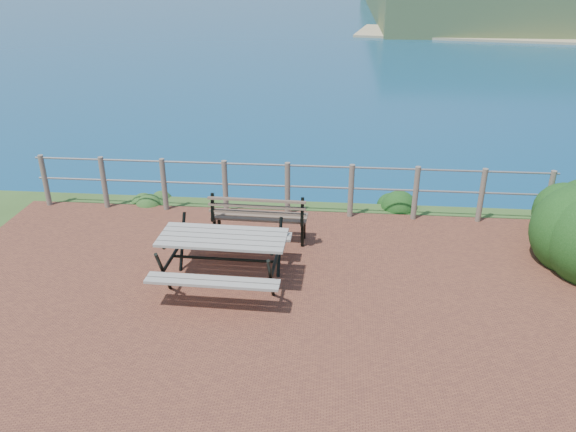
{
  "coord_description": "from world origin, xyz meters",
  "views": [
    {
      "loc": [
        0.87,
        -6.07,
        4.38
      ],
      "look_at": [
        0.16,
        1.69,
        0.75
      ],
      "focal_mm": 35.0,
      "sensor_mm": 36.0,
      "label": 1
    }
  ],
  "objects": [
    {
      "name": "picnic_table",
      "position": [
        -0.69,
        0.87,
        0.49
      ],
      "size": [
        1.81,
        1.56,
        0.76
      ],
      "rotation": [
        0.0,
        0.0,
        -0.02
      ],
      "color": "gray",
      "rests_on": "ground"
    },
    {
      "name": "park_bench",
      "position": [
        -0.37,
        2.27,
        0.59
      ],
      "size": [
        1.59,
        0.44,
        0.89
      ],
      "rotation": [
        0.0,
        0.0,
        -0.03
      ],
      "color": "brown",
      "rests_on": "ground"
    },
    {
      "name": "safety_railing",
      "position": [
        0.0,
        3.35,
        0.57
      ],
      "size": [
        9.4,
        0.1,
        1.0
      ],
      "color": "#6B5B4C",
      "rests_on": "ground"
    },
    {
      "name": "shrub_right_edge",
      "position": [
        5.01,
        3.12,
        0.0
      ],
      "size": [
        1.03,
        1.03,
        1.47
      ],
      "primitive_type": "ellipsoid",
      "color": "#153B12",
      "rests_on": "ground"
    },
    {
      "name": "shrub_lip_east",
      "position": [
        1.9,
        4.08,
        0.0
      ],
      "size": [
        0.77,
        0.77,
        0.51
      ],
      "primitive_type": "ellipsoid",
      "color": "#153B12",
      "rests_on": "ground"
    },
    {
      "name": "ground",
      "position": [
        0.0,
        0.0,
        0.0
      ],
      "size": [
        10.0,
        7.0,
        0.12
      ],
      "primitive_type": "cube",
      "color": "brown",
      "rests_on": "ground"
    },
    {
      "name": "shrub_lip_west",
      "position": [
        -2.69,
        3.79,
        0.0
      ],
      "size": [
        0.7,
        0.7,
        0.42
      ],
      "primitive_type": "ellipsoid",
      "color": "#24521E",
      "rests_on": "ground"
    }
  ]
}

